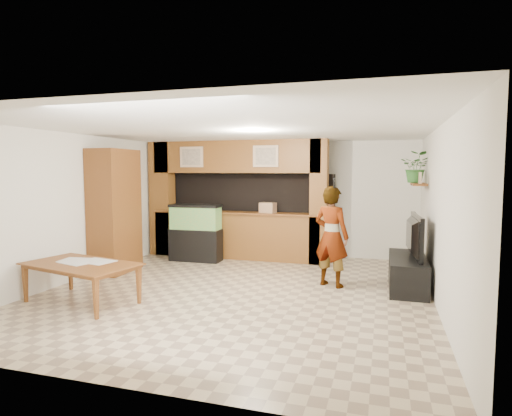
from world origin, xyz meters
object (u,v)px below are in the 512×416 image
(person, at_px, (331,236))
(dining_table, at_px, (80,284))
(aquarium, at_px, (196,233))
(pantry_cabinet, at_px, (115,211))
(television, at_px, (409,236))

(person, distance_m, dining_table, 4.01)
(aquarium, distance_m, dining_table, 3.27)
(pantry_cabinet, bearing_deg, television, 3.97)
(aquarium, bearing_deg, dining_table, -97.56)
(television, bearing_deg, dining_table, 112.74)
(pantry_cabinet, distance_m, television, 5.37)
(pantry_cabinet, distance_m, dining_table, 2.20)
(pantry_cabinet, xyz_separation_m, aquarium, (1.07, 1.35, -0.58))
(dining_table, bearing_deg, aquarium, 96.03)
(pantry_cabinet, height_order, television, pantry_cabinet)
(person, bearing_deg, pantry_cabinet, 24.78)
(television, relative_size, dining_table, 0.73)
(person, relative_size, dining_table, 1.01)
(aquarium, xyz_separation_m, person, (3.05, -1.21, 0.25))
(pantry_cabinet, xyz_separation_m, dining_table, (0.70, -1.89, -0.88))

